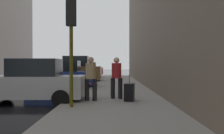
{
  "coord_description": "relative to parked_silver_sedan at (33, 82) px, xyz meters",
  "views": [
    {
      "loc": [
        5.86,
        -10.92,
        1.59
      ],
      "look_at": [
        5.82,
        3.95,
        1.4
      ],
      "focal_mm": 40.0,
      "sensor_mm": 36.0,
      "label": 1
    }
  ],
  "objects": [
    {
      "name": "parked_dark_green_sedan",
      "position": [
        -0.0,
        16.91,
        0.0
      ],
      "size": [
        4.26,
        2.16,
        1.79
      ],
      "color": "#193828",
      "rests_on": "ground_plane"
    },
    {
      "name": "traffic_light",
      "position": [
        1.85,
        -1.66,
        1.91
      ],
      "size": [
        0.32,
        0.32,
        3.6
      ],
      "color": "#514C0F",
      "rests_on": "sidewalk"
    },
    {
      "name": "parked_red_hatchback",
      "position": [
        0.0,
        21.82,
        0.0
      ],
      "size": [
        4.21,
        2.08,
        1.79
      ],
      "color": "#B2191E",
      "rests_on": "ground_plane"
    },
    {
      "name": "rolling_suitcase",
      "position": [
        3.89,
        -0.33,
        -0.36
      ],
      "size": [
        0.46,
        0.62,
        1.04
      ],
      "color": "black",
      "rests_on": "sidewalk"
    },
    {
      "name": "parked_blue_sedan",
      "position": [
        0.0,
        6.01,
        0.0
      ],
      "size": [
        4.21,
        2.09,
        1.79
      ],
      "color": "navy",
      "rests_on": "ground_plane"
    },
    {
      "name": "parked_silver_sedan",
      "position": [
        0.0,
        0.0,
        0.0
      ],
      "size": [
        4.23,
        2.12,
        1.79
      ],
      "color": "#B7BABF",
      "rests_on": "ground_plane"
    },
    {
      "name": "fire_hydrant",
      "position": [
        1.8,
        4.15,
        -0.35
      ],
      "size": [
        0.42,
        0.22,
        0.7
      ],
      "color": "red",
      "rests_on": "sidewalk"
    },
    {
      "name": "sidewalk",
      "position": [
        3.35,
        0.95,
        -0.77
      ],
      "size": [
        4.0,
        40.0,
        0.15
      ],
      "primitive_type": "cube",
      "color": "gray",
      "rests_on": "ground_plane"
    },
    {
      "name": "pedestrian_in_red_jacket",
      "position": [
        3.4,
        0.32,
        0.26
      ],
      "size": [
        0.53,
        0.49,
        1.71
      ],
      "color": "black",
      "rests_on": "sidewalk"
    },
    {
      "name": "pedestrian_in_tan_coat",
      "position": [
        2.38,
        -0.22,
        0.26
      ],
      "size": [
        0.53,
        0.48,
        1.71
      ],
      "color": "black",
      "rests_on": "sidewalk"
    },
    {
      "name": "parked_bronze_suv",
      "position": [
        -0.0,
        11.36,
        0.18
      ],
      "size": [
        4.6,
        2.07,
        2.25
      ],
      "color": "brown",
      "rests_on": "ground_plane"
    }
  ]
}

